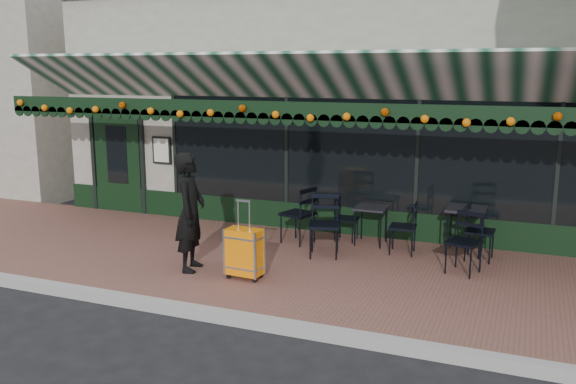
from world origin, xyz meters
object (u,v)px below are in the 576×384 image
at_px(chair_a_front, 464,243).
at_px(chair_b_right, 346,219).
at_px(cafe_table_a, 466,212).
at_px(cafe_table_b, 371,211).
at_px(suitcase, 244,253).
at_px(chair_b_front, 324,226).
at_px(woman, 190,212).
at_px(chair_a_right, 480,232).
at_px(chair_b_left, 298,214).
at_px(chair_a_left, 403,228).

xyz_separation_m(chair_a_front, chair_b_right, (-2.09, 1.04, -0.07)).
bearing_deg(cafe_table_a, cafe_table_b, -178.70).
bearing_deg(chair_a_front, suitcase, -137.22).
height_order(cafe_table_a, chair_b_front, chair_b_front).
relative_size(woman, cafe_table_b, 2.71).
height_order(cafe_table_a, chair_a_right, chair_a_right).
bearing_deg(chair_a_right, cafe_table_b, 85.63).
relative_size(suitcase, chair_b_front, 1.14).
relative_size(chair_a_front, chair_b_left, 0.91).
xyz_separation_m(cafe_table_b, chair_b_front, (-0.52, -0.96, -0.09)).
bearing_deg(cafe_table_b, chair_a_front, -31.39).
relative_size(cafe_table_b, chair_b_right, 0.84).
bearing_deg(cafe_table_a, woman, -147.39).
distance_m(cafe_table_a, chair_b_left, 2.78).
bearing_deg(chair_a_front, chair_b_right, 170.28).
relative_size(cafe_table_a, chair_a_right, 0.85).
distance_m(cafe_table_b, chair_a_right, 1.82).
height_order(chair_a_left, chair_b_front, chair_b_front).
relative_size(woman, chair_a_front, 1.94).
distance_m(chair_a_left, chair_a_right, 1.19).
height_order(chair_a_right, chair_b_right, chair_a_right).
xyz_separation_m(cafe_table_b, chair_a_right, (1.80, -0.23, -0.14)).
bearing_deg(chair_b_right, chair_b_left, 120.42).
xyz_separation_m(cafe_table_b, chair_a_left, (0.61, -0.34, -0.15)).
relative_size(chair_a_right, chair_b_left, 0.89).
bearing_deg(woman, chair_a_right, -76.03).
bearing_deg(cafe_table_a, chair_b_left, -171.08).
bearing_deg(chair_b_right, woman, 144.33).
height_order(cafe_table_a, cafe_table_b, cafe_table_a).
height_order(suitcase, chair_b_front, suitcase).
xyz_separation_m(suitcase, chair_a_left, (1.85, 2.06, 0.05)).
bearing_deg(chair_a_left, chair_a_right, 91.31).
bearing_deg(cafe_table_b, chair_b_front, -118.56).
relative_size(cafe_table_a, chair_b_right, 0.98).
relative_size(suitcase, chair_a_front, 1.25).
xyz_separation_m(cafe_table_a, chair_b_left, (-2.74, -0.43, -0.18)).
relative_size(chair_b_right, chair_b_front, 0.77).
xyz_separation_m(cafe_table_b, chair_b_right, (-0.45, 0.04, -0.20)).
bearing_deg(cafe_table_a, chair_b_right, 179.83).
relative_size(woman, chair_b_front, 1.77).
height_order(chair_a_front, chair_b_right, chair_a_front).
height_order(chair_a_front, chair_b_left, chair_b_left).
xyz_separation_m(chair_a_right, chair_b_right, (-2.25, 0.28, -0.06)).
distance_m(chair_b_left, chair_b_front, 0.87).
height_order(chair_a_right, chair_b_left, chair_b_left).
bearing_deg(chair_a_right, chair_a_left, 98.30).
distance_m(cafe_table_b, chair_b_right, 0.49).
bearing_deg(cafe_table_a, chair_a_right, -47.24).
bearing_deg(chair_a_front, cafe_table_a, 111.73).
bearing_deg(woman, suitcase, -108.53).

